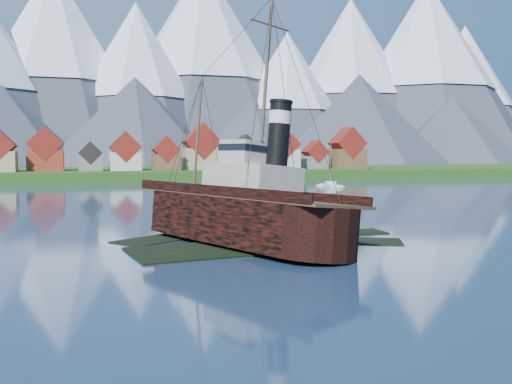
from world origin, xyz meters
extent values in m
plane|color=#1C324E|center=(0.00, 0.00, 0.00)|extent=(1400.00, 1400.00, 0.00)
cube|color=black|center=(-3.00, -2.00, -0.32)|extent=(19.08, 11.42, 1.00)
cube|color=black|center=(6.00, 4.00, -0.38)|extent=(15.15, 9.76, 1.00)
cube|color=black|center=(2.00, 9.00, -0.28)|extent=(11.45, 9.06, 1.00)
cube|color=black|center=(12.00, -1.00, -0.42)|extent=(10.27, 8.34, 1.00)
cube|color=black|center=(-9.00, 6.00, -0.40)|extent=(9.42, 8.68, 1.00)
cube|color=black|center=(15.00, 5.00, -0.35)|extent=(6.00, 4.00, 1.00)
cube|color=#194E16|center=(0.00, 170.00, 0.00)|extent=(600.00, 80.00, 3.20)
cube|color=#3F3D38|center=(0.00, 132.00, 0.00)|extent=(600.00, 2.50, 2.00)
cube|color=tan|center=(-43.00, 150.00, 6.40)|extent=(10.50, 9.00, 6.80)
cube|color=maroon|center=(-29.00, 156.00, 6.60)|extent=(12.00, 8.50, 7.20)
cube|color=maroon|center=(-29.00, 156.00, 12.36)|extent=(12.22, 8.67, 12.22)
cube|color=slate|center=(-14.00, 151.00, 5.40)|extent=(8.00, 7.00, 4.80)
cube|color=black|center=(-14.00, 151.00, 9.24)|extent=(8.15, 7.14, 8.15)
cube|color=beige|center=(-2.00, 154.00, 6.20)|extent=(11.00, 9.50, 6.40)
cube|color=maroon|center=(-2.00, 154.00, 11.38)|extent=(11.20, 9.69, 11.20)
cube|color=brown|center=(12.00, 150.00, 5.90)|extent=(9.50, 8.00, 5.80)
cube|color=maroon|center=(12.00, 150.00, 10.51)|extent=(9.67, 8.16, 9.67)
cube|color=tan|center=(26.00, 155.00, 7.00)|extent=(13.50, 10.00, 8.00)
cube|color=maroon|center=(26.00, 155.00, 13.43)|extent=(13.75, 10.20, 13.75)
cube|color=maroon|center=(42.00, 152.00, 6.10)|extent=(10.00, 8.50, 6.20)
cube|color=black|center=(42.00, 152.00, 11.00)|extent=(10.18, 8.67, 10.18)
cube|color=beige|center=(56.00, 149.00, 6.75)|extent=(11.50, 9.00, 7.50)
cube|color=maroon|center=(56.00, 149.00, 12.57)|extent=(11.71, 9.18, 11.71)
cube|color=slate|center=(71.00, 153.00, 5.50)|extent=(9.00, 7.50, 5.00)
cube|color=maroon|center=(71.00, 153.00, 9.62)|extent=(9.16, 7.65, 9.16)
cube|color=brown|center=(84.00, 151.00, 6.90)|extent=(12.50, 10.00, 7.80)
cube|color=maroon|center=(84.00, 151.00, 13.05)|extent=(12.73, 10.20, 12.73)
cone|color=#2D333D|center=(-40.00, 495.00, 88.00)|extent=(210.00, 210.00, 180.00)
cone|color=white|center=(-40.00, 495.00, 124.00)|extent=(130.20, 130.20, 108.00)
cone|color=#2D333D|center=(30.00, 470.00, 70.50)|extent=(170.00, 170.00, 145.00)
cone|color=white|center=(30.00, 470.00, 99.50)|extent=(105.40, 105.40, 87.00)
cone|color=#2D333D|center=(100.00, 515.00, 98.00)|extent=(240.00, 240.00, 200.00)
cone|color=white|center=(100.00, 515.00, 138.00)|extent=(148.80, 148.80, 120.00)
cone|color=#2D333D|center=(170.00, 460.00, 60.50)|extent=(150.00, 150.00, 125.00)
cone|color=white|center=(170.00, 460.00, 85.50)|extent=(93.00, 93.00, 75.00)
cone|color=#2D333D|center=(250.00, 490.00, 83.00)|extent=(200.00, 200.00, 170.00)
cone|color=white|center=(250.00, 490.00, 117.00)|extent=(124.00, 124.00, 102.00)
cone|color=#2D333D|center=(330.00, 475.00, 93.00)|extent=(230.00, 230.00, 190.00)
cone|color=white|center=(330.00, 475.00, 131.00)|extent=(142.60, 142.60, 114.00)
cone|color=#2D333D|center=(400.00, 505.00, 75.50)|extent=(180.00, 180.00, 155.00)
cone|color=white|center=(400.00, 505.00, 106.50)|extent=(111.60, 111.60, 93.00)
cone|color=#2D333D|center=(-70.00, 374.00, 27.00)|extent=(120.00, 120.00, 58.00)
cone|color=#2D333D|center=(20.00, 369.00, 31.00)|extent=(136.00, 136.00, 66.00)
cone|color=#2D333D|center=(110.00, 373.00, 23.00)|extent=(110.00, 110.00, 50.00)
cone|color=#2D333D|center=(200.00, 370.00, 35.50)|extent=(150.00, 150.00, 75.00)
cone|color=#2D333D|center=(290.00, 371.00, 28.00)|extent=(124.00, 124.00, 60.00)
cube|color=black|center=(-0.88, 1.17, 2.47)|extent=(7.74, 22.28, 4.64)
cone|color=black|center=(-0.88, 15.62, 2.47)|extent=(7.74, 7.74, 7.74)
cylinder|color=black|center=(-0.88, -9.97, 2.47)|extent=(7.74, 7.74, 4.64)
cube|color=#4C3826|center=(-0.88, 1.17, 4.90)|extent=(7.58, 29.40, 0.28)
cube|color=black|center=(-4.59, 1.17, 5.40)|extent=(0.22, 28.47, 0.99)
cube|color=black|center=(2.83, 1.17, 5.40)|extent=(0.22, 28.47, 0.99)
cube|color=#ADA89E|center=(-0.88, -0.49, 6.56)|extent=(5.75, 9.39, 3.32)
cube|color=#ADA89E|center=(-0.88, 0.62, 9.43)|extent=(3.98, 4.42, 2.43)
cylinder|color=black|center=(-0.88, -4.14, 11.31)|extent=(2.10, 2.10, 6.19)
cylinder|color=silver|center=(-0.88, -4.14, 12.86)|extent=(2.21, 2.21, 1.22)
cylinder|color=#473828|center=(-0.88, 10.01, 11.64)|extent=(0.31, 0.31, 13.26)
cylinder|color=#473828|center=(-0.88, -1.59, 17.83)|extent=(0.35, 0.35, 14.37)
cube|color=silver|center=(24.90, 78.37, 0.11)|extent=(4.13, 9.23, 1.26)
cube|color=silver|center=(24.90, 78.37, 1.11)|extent=(2.47, 2.88, 0.74)
cylinder|color=gray|center=(24.90, 78.37, 6.22)|extent=(0.15, 0.15, 10.96)
cube|color=silver|center=(48.66, 88.12, 0.11)|extent=(4.72, 11.25, 1.31)
cube|color=silver|center=(48.66, 88.12, 1.15)|extent=(2.93, 3.46, 0.77)
cylinder|color=gray|center=(48.66, 88.12, 6.45)|extent=(0.15, 0.15, 11.37)
camera|label=1|loc=(-15.82, -55.53, 9.49)|focal=40.00mm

